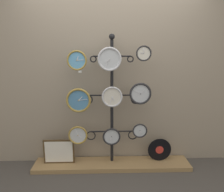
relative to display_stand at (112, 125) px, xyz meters
name	(u,v)px	position (x,y,z in m)	size (l,w,h in m)	color
ground_plane	(113,181)	(0.00, -0.41, -0.60)	(12.00, 12.00, 0.00)	#47423D
shop_wall	(112,67)	(0.00, 0.16, 0.80)	(4.40, 0.04, 2.80)	gray
low_shelf	(112,164)	(0.00, -0.06, -0.57)	(2.20, 0.36, 0.06)	#9E7A4C
display_stand	(112,125)	(0.00, 0.00, 0.00)	(0.79, 0.42, 1.84)	black
clock_top_left	(77,60)	(-0.45, -0.08, 0.90)	(0.26, 0.04, 0.26)	#60A8DB
clock_top_center	(110,59)	(-0.03, -0.11, 0.92)	(0.30, 0.04, 0.30)	silver
clock_top_right	(144,53)	(0.40, -0.10, 0.99)	(0.20, 0.04, 0.20)	silver
clock_middle_left	(79,100)	(-0.44, -0.11, 0.38)	(0.33, 0.04, 0.33)	#4C84B2
clock_middle_center	(112,97)	(0.00, -0.09, 0.43)	(0.28, 0.04, 0.28)	silver
clock_middle_right	(140,94)	(0.37, -0.11, 0.47)	(0.29, 0.04, 0.29)	silver
clock_bottom_left	(78,135)	(-0.47, -0.09, -0.11)	(0.26, 0.04, 0.26)	silver
clock_bottom_center	(112,137)	(-0.01, -0.10, -0.13)	(0.25, 0.04, 0.25)	silver
clock_bottom_right	(140,131)	(0.38, -0.07, -0.06)	(0.21, 0.04, 0.21)	silver
vinyl_record	(160,150)	(0.68, -0.03, -0.37)	(0.34, 0.01, 0.34)	black
picture_frame	(59,152)	(-0.75, -0.05, -0.37)	(0.43, 0.02, 0.35)	#4C381E
price_tag_upper	(80,72)	(-0.41, -0.08, 0.76)	(0.04, 0.00, 0.03)	white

